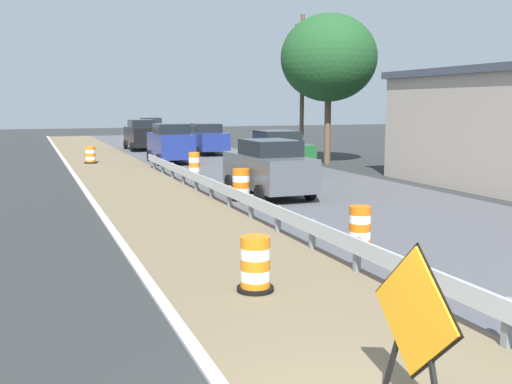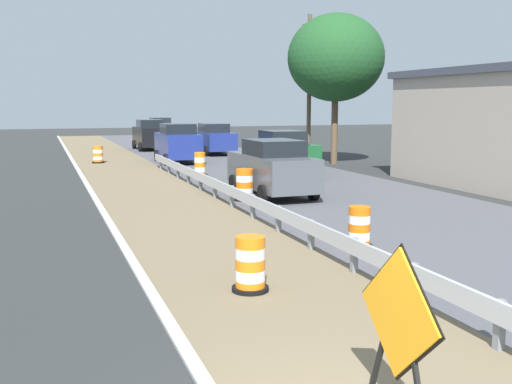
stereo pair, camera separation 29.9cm
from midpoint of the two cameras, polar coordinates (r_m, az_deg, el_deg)
guardrail_median at (r=10.43m, az=15.23°, el=-7.52°), size 0.18×46.37×0.71m
warning_sign_diamond at (r=6.73m, az=14.61°, el=-11.76°), size 0.07×1.53×1.89m
traffic_barrel_nearest at (r=10.77m, az=0.25°, el=-7.11°), size 0.67×0.67×1.00m
traffic_barrel_close at (r=14.16m, az=10.36°, el=-3.51°), size 0.63×0.63×0.97m
traffic_barrel_mid at (r=20.74m, az=-0.68°, el=0.56°), size 0.75×0.75×1.10m
traffic_barrel_far at (r=27.53m, az=-5.04°, el=2.50°), size 0.63×0.63×1.13m
traffic_barrel_farther at (r=35.00m, az=-14.53°, el=3.38°), size 0.69×0.69×0.95m
car_lead_near_lane at (r=34.37m, az=-7.20°, el=4.62°), size 2.15×4.29×2.21m
car_trailing_near_lane at (r=40.13m, az=-3.76°, el=5.07°), size 2.14×4.74×2.01m
car_lead_far_lane at (r=21.75m, az=1.93°, el=2.32°), size 2.16×4.67×2.04m
car_mid_far_lane at (r=59.34m, az=-8.90°, el=6.04°), size 2.22×4.72×1.98m
car_trailing_far_lane at (r=44.25m, az=-9.86°, el=5.38°), size 2.09×4.27×2.18m
car_distant_a at (r=27.90m, az=2.95°, el=3.69°), size 2.17×4.30×2.08m
utility_pole_mid at (r=34.45m, az=5.31°, el=9.93°), size 0.24×1.80×8.23m
tree_roadside at (r=33.56m, az=7.84°, el=12.49°), size 5.23×5.23×8.14m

